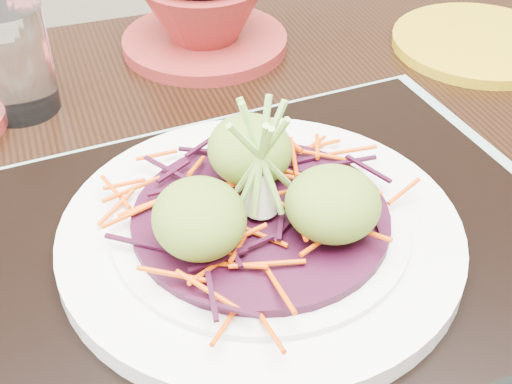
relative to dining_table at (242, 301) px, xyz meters
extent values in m
cube|color=black|center=(0.00, 0.00, 0.08)|extent=(1.32, 0.99, 0.04)
cube|color=black|center=(0.48, 0.44, -0.30)|extent=(0.07, 0.07, 0.71)
cube|color=gray|center=(0.01, -0.06, 0.10)|extent=(0.58, 0.50, 0.00)
cube|color=black|center=(0.01, -0.06, 0.11)|extent=(0.50, 0.42, 0.02)
cylinder|color=silver|center=(0.01, -0.06, 0.13)|extent=(0.28, 0.28, 0.02)
cylinder|color=silver|center=(0.01, -0.06, 0.14)|extent=(0.21, 0.21, 0.01)
cylinder|color=#31091E|center=(0.01, -0.06, 0.15)|extent=(0.18, 0.18, 0.01)
ellipsoid|color=#587723|center=(-0.04, -0.08, 0.17)|extent=(0.07, 0.07, 0.05)
ellipsoid|color=#587723|center=(0.05, -0.08, 0.17)|extent=(0.07, 0.07, 0.05)
ellipsoid|color=#587723|center=(0.01, -0.01, 0.17)|extent=(0.07, 0.07, 0.05)
cylinder|color=white|center=(-0.19, 0.20, 0.15)|extent=(0.09, 0.09, 0.11)
cylinder|color=maroon|center=(0.00, 0.30, 0.11)|extent=(0.24, 0.24, 0.01)
cylinder|color=#A78712|center=(0.31, 0.25, 0.10)|extent=(0.20, 0.20, 0.01)
camera|label=1|loc=(-0.06, -0.43, 0.47)|focal=50.00mm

